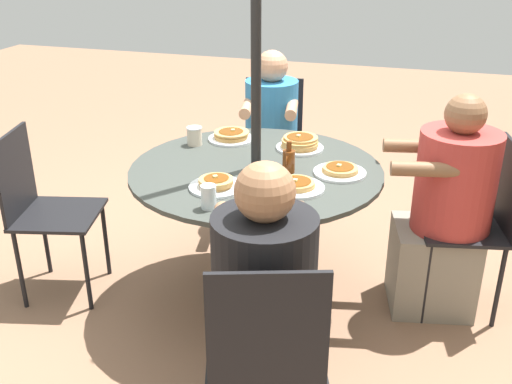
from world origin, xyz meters
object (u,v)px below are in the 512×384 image
object	(u,v)px
pancake_plate_c	(297,186)
syrup_bottle	(289,160)
patio_chair_east	(273,137)
pancake_plate_e	(340,171)
patio_chair_south	(41,203)
diner_west	(264,320)
patio_table	(256,191)
diner_east	(271,146)
pancake_plate_b	(216,184)
drinking_glass_a	(209,197)
coffee_cup	(195,136)
pancake_plate_d	(300,144)
patio_chair_north	(480,217)
diner_north	(444,217)
patio_chair_west	(266,351)
pancake_plate_a	(231,136)

from	to	relation	value
pancake_plate_c	syrup_bottle	size ratio (longest dim) A/B	1.60
patio_chair_east	pancake_plate_e	bearing A→B (deg)	109.61
patio_chair_east	patio_chair_south	world-z (taller)	same
pancake_plate_e	syrup_bottle	bearing A→B (deg)	-77.98
diner_west	syrup_bottle	xyz separation A→B (m)	(-0.89, -0.13, 0.29)
patio_table	patio_chair_east	size ratio (longest dim) A/B	1.39
diner_east	pancake_plate_c	xyz separation A→B (m)	(1.13, 0.44, 0.24)
pancake_plate_c	pancake_plate_b	bearing A→B (deg)	-74.25
patio_chair_east	drinking_glass_a	bearing A→B (deg)	84.56
coffee_cup	pancake_plate_c	bearing A→B (deg)	57.83
patio_chair_south	drinking_glass_a	size ratio (longest dim) A/B	8.63
pancake_plate_b	drinking_glass_a	world-z (taller)	drinking_glass_a
diner_west	pancake_plate_e	distance (m)	0.98
diner_west	pancake_plate_d	bearing A→B (deg)	78.63
patio_chair_north	patio_chair_east	bearing A→B (deg)	44.52
pancake_plate_d	patio_chair_north	bearing A→B (deg)	84.32
diner_north	pancake_plate_b	distance (m)	1.17
coffee_cup	patio_table	bearing A→B (deg)	61.49
pancake_plate_e	diner_north	bearing A→B (deg)	106.70
patio_chair_west	drinking_glass_a	distance (m)	0.76
pancake_plate_a	pancake_plate_d	xyz separation A→B (m)	(0.03, 0.40, 0.01)
patio_table	pancake_plate_a	bearing A→B (deg)	-144.76
patio_chair_west	diner_west	xyz separation A→B (m)	(-0.16, -0.05, -0.00)
diner_north	syrup_bottle	bearing A→B (deg)	93.30
pancake_plate_c	coffee_cup	distance (m)	0.80
diner_west	pancake_plate_d	distance (m)	1.27
diner_east	patio_chair_south	bearing A→B (deg)	42.01
pancake_plate_a	pancake_plate_b	world-z (taller)	same
patio_chair_north	diner_west	distance (m)	1.39
diner_north	syrup_bottle	size ratio (longest dim) A/B	7.22
pancake_plate_a	diner_north	bearing A→B (deg)	82.06
pancake_plate_a	pancake_plate_e	xyz separation A→B (m)	(0.32, 0.67, -0.01)
drinking_glass_a	pancake_plate_c	bearing A→B (deg)	134.37
pancake_plate_e	syrup_bottle	world-z (taller)	syrup_bottle
patio_chair_south	coffee_cup	bearing A→B (deg)	112.75
diner_west	pancake_plate_b	world-z (taller)	diner_west
pancake_plate_c	drinking_glass_a	world-z (taller)	drinking_glass_a
pancake_plate_b	drinking_glass_a	xyz separation A→B (m)	(0.21, 0.04, 0.03)
patio_chair_south	drinking_glass_a	bearing A→B (deg)	63.46
diner_north	diner_west	bearing A→B (deg)	138.36
patio_chair_north	pancake_plate_e	distance (m)	0.75
pancake_plate_b	coffee_cup	distance (m)	0.62
patio_table	pancake_plate_e	xyz separation A→B (m)	(-0.04, 0.41, 0.14)
diner_west	syrup_bottle	bearing A→B (deg)	79.99
patio_chair_north	pancake_plate_a	distance (m)	1.39
pancake_plate_b	patio_chair_west	bearing A→B (deg)	30.74
patio_chair_west	coffee_cup	xyz separation A→B (m)	(-1.30, -0.78, 0.28)
diner_east	coffee_cup	distance (m)	0.80
patio_chair_north	diner_north	distance (m)	0.17
syrup_bottle	coffee_cup	size ratio (longest dim) A/B	1.58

